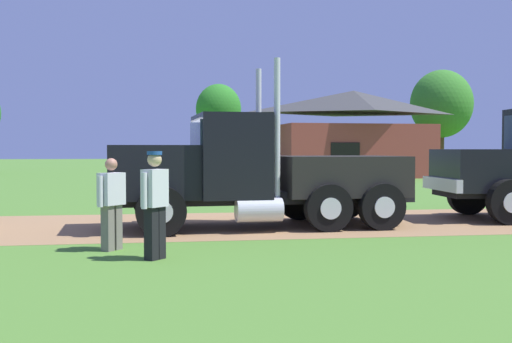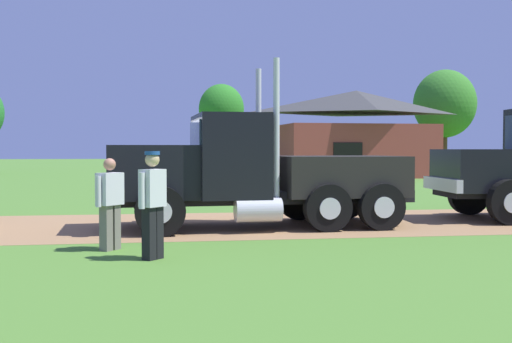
{
  "view_description": "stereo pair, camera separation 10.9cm",
  "coord_description": "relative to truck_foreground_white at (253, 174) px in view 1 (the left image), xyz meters",
  "views": [
    {
      "loc": [
        -1.28,
        -14.72,
        1.81
      ],
      "look_at": [
        1.09,
        0.73,
        1.24
      ],
      "focal_mm": 43.39,
      "sensor_mm": 36.0,
      "label": 1
    },
    {
      "loc": [
        -1.17,
        -14.74,
        1.81
      ],
      "look_at": [
        1.09,
        0.73,
        1.24
      ],
      "focal_mm": 43.39,
      "sensor_mm": 36.0,
      "label": 2
    }
  ],
  "objects": [
    {
      "name": "ground_plane",
      "position": [
        -0.81,
        0.58,
        -1.22
      ],
      "size": [
        200.0,
        200.0,
        0.0
      ],
      "primitive_type": "plane",
      "color": "#4C7D2C"
    },
    {
      "name": "dirt_track",
      "position": [
        -0.81,
        0.58,
        -1.22
      ],
      "size": [
        120.0,
        5.34,
        0.01
      ],
      "primitive_type": "cube",
      "color": "#98714A",
      "rests_on": "ground_plane"
    },
    {
      "name": "truck_foreground_white",
      "position": [
        0.0,
        0.0,
        0.0
      ],
      "size": [
        7.19,
        3.04,
        3.79
      ],
      "color": "black",
      "rests_on": "ground_plane"
    },
    {
      "name": "visitor_walking_mid",
      "position": [
        -2.2,
        -3.94,
        -0.26
      ],
      "size": [
        0.46,
        0.47,
        1.78
      ],
      "color": "silver",
      "rests_on": "ground_plane"
    },
    {
      "name": "visitor_by_barrel",
      "position": [
        -2.98,
        -2.89,
        -0.33
      ],
      "size": [
        0.49,
        0.55,
        1.65
      ],
      "color": "silver",
      "rests_on": "ground_plane"
    },
    {
      "name": "shed_building",
      "position": [
        10.07,
        24.07,
        1.47
      ],
      "size": [
        10.15,
        5.66,
        5.54
      ],
      "color": "brown",
      "rests_on": "ground_plane"
    },
    {
      "name": "tree_mid",
      "position": [
        2.19,
        32.61,
        3.57
      ],
      "size": [
        3.43,
        3.43,
        6.72
      ],
      "color": "#513823",
      "rests_on": "ground_plane"
    },
    {
      "name": "tree_right",
      "position": [
        18.03,
        28.28,
        3.84
      ],
      "size": [
        4.47,
        4.47,
        7.55
      ],
      "color": "#513823",
      "rests_on": "ground_plane"
    }
  ]
}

